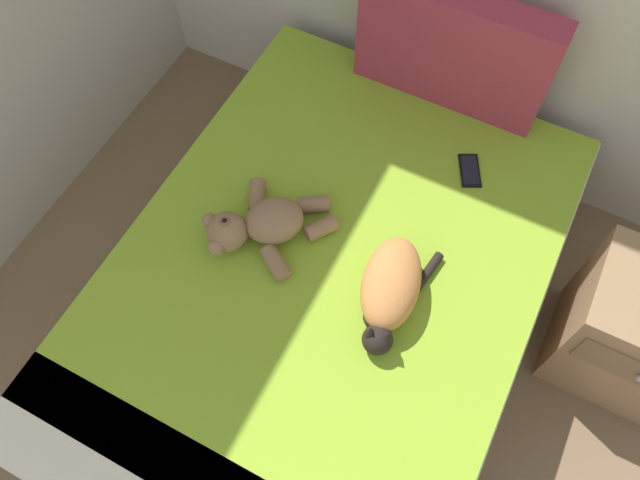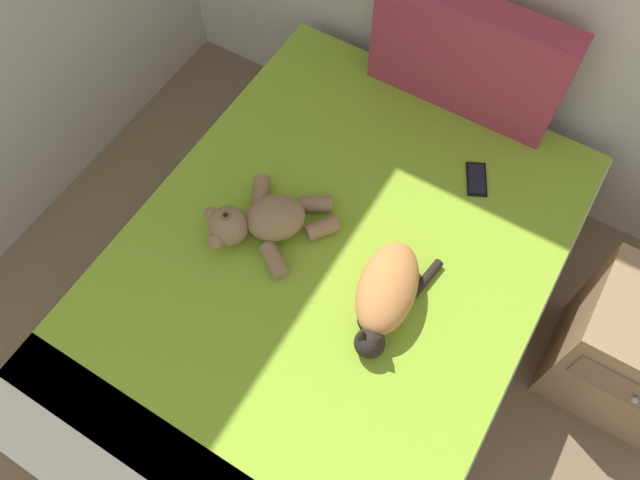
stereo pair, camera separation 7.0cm
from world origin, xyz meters
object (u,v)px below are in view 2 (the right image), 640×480
object	(u,v)px
patterned_cushion	(468,57)
teddy_bear	(262,221)
bed	(323,300)
cat	(386,293)
nightstand	(639,355)
cell_phone	(477,179)

from	to	relation	value
patterned_cushion	teddy_bear	xyz separation A→B (m)	(-0.33, -0.90, -0.17)
bed	cat	xyz separation A→B (m)	(0.23, 0.00, 0.33)
patterned_cushion	cat	bearing A→B (deg)	-79.58
bed	patterned_cushion	size ratio (longest dim) A/B	2.73
patterned_cushion	cat	size ratio (longest dim) A/B	1.68
nightstand	cell_phone	bearing A→B (deg)	164.19
cat	nightstand	world-z (taller)	cat
teddy_bear	cell_phone	world-z (taller)	teddy_bear
bed	nightstand	xyz separation A→B (m)	(1.08, 0.39, 0.03)
patterned_cushion	nightstand	world-z (taller)	patterned_cushion
cat	nightstand	xyz separation A→B (m)	(0.85, 0.39, -0.30)
cat	teddy_bear	xyz separation A→B (m)	(-0.49, 0.02, -0.01)
bed	teddy_bear	size ratio (longest dim) A/B	4.76
nightstand	patterned_cushion	bearing A→B (deg)	152.31
bed	patterned_cushion	world-z (taller)	patterned_cushion
cat	cell_phone	xyz separation A→B (m)	(0.06, 0.61, -0.07)
cell_phone	nightstand	xyz separation A→B (m)	(0.79, -0.22, -0.23)
patterned_cushion	teddy_bear	size ratio (longest dim) A/B	1.74
cat	cell_phone	bearing A→B (deg)	84.21
teddy_bear	bed	bearing A→B (deg)	-4.97
bed	cat	size ratio (longest dim) A/B	4.58
bed	teddy_bear	bearing A→B (deg)	175.03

